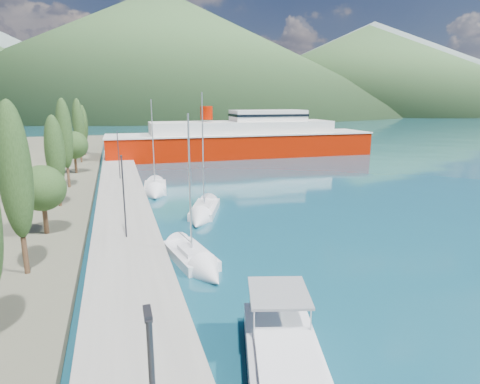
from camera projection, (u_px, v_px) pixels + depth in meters
name	position (u px, v px, depth m)	size (l,w,h in m)	color
ground	(144.00, 134.00, 131.65)	(1400.00, 1400.00, 0.00)	#134759
quay	(123.00, 202.00, 41.48)	(5.00, 88.00, 0.80)	gray
hills_far	(209.00, 56.00, 618.80)	(1480.00, 900.00, 180.00)	slate
hills_near	(226.00, 60.00, 384.17)	(1010.00, 520.00, 115.00)	#37582E
tree_row	(63.00, 147.00, 44.21)	(3.83, 64.74, 10.35)	#47301E
lamp_posts	(124.00, 193.00, 29.42)	(0.15, 47.29, 6.06)	#2D2D33
sailboat_near	(200.00, 265.00, 25.85)	(3.52, 7.78, 10.79)	silver
sailboat_mid	(202.00, 216.00, 37.06)	(5.15, 8.81, 12.33)	silver
sailboat_far	(155.00, 192.00, 46.67)	(3.44, 8.29, 11.84)	silver
ferry	(243.00, 140.00, 78.53)	(51.60, 11.84, 10.21)	#9D1300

